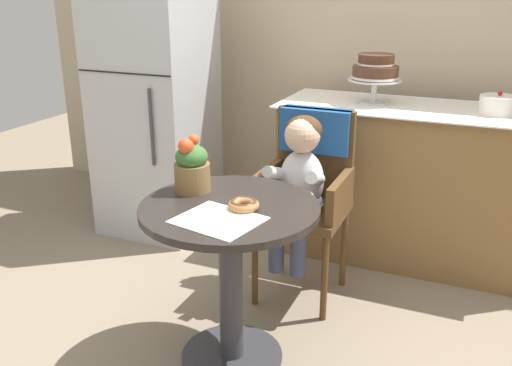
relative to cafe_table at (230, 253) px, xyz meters
name	(u,v)px	position (x,y,z in m)	size (l,w,h in m)	color
ground_plane	(232,357)	(0.00, 0.00, -0.51)	(8.00, 8.00, 0.00)	gray
back_wall	(353,15)	(0.00, 1.85, 0.84)	(4.80, 0.10, 2.70)	#C1AD8E
cafe_table	(230,253)	(0.00, 0.00, 0.00)	(0.72, 0.72, 0.72)	#282321
wicker_chair	(309,173)	(0.10, 0.72, 0.13)	(0.42, 0.45, 0.95)	brown
seated_child	(299,176)	(0.10, 0.56, 0.17)	(0.27, 0.32, 0.73)	silver
paper_napkin	(218,220)	(0.03, -0.15, 0.21)	(0.30, 0.25, 0.00)	white
donut_front	(244,204)	(0.07, -0.02, 0.23)	(0.12, 0.12, 0.04)	#AD7542
flower_vase	(192,167)	(-0.21, 0.08, 0.32)	(0.15, 0.15, 0.24)	brown
display_counter	(414,184)	(0.55, 1.30, -0.05)	(1.56, 0.62, 0.90)	olive
tiered_cake_stand	(375,71)	(0.28, 1.30, 0.58)	(0.30, 0.30, 0.28)	silver
round_layer_cake	(498,105)	(0.93, 1.29, 0.44)	(0.19, 0.19, 0.12)	white
refrigerator	(155,100)	(-1.05, 1.10, 0.34)	(0.64, 0.63, 1.70)	#B7BABF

